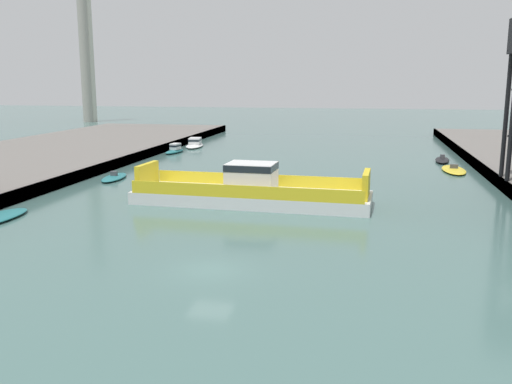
# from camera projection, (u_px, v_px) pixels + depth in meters

# --- Properties ---
(ground_plane) EXTENTS (400.00, 400.00, 0.00)m
(ground_plane) POSITION_uv_depth(u_px,v_px,m) (210.00, 270.00, 32.66)
(ground_plane) COLOR #476B66
(chain_ferry) EXTENTS (21.48, 7.07, 3.70)m
(chain_ferry) POSITION_uv_depth(u_px,v_px,m) (252.00, 191.00, 50.28)
(chain_ferry) COLOR silver
(chain_ferry) RESTS_ON ground
(moored_boat_mid_left) EXTENTS (3.57, 7.68, 1.51)m
(moored_boat_mid_left) POSITION_uv_depth(u_px,v_px,m) (195.00, 144.00, 93.55)
(moored_boat_mid_left) COLOR white
(moored_boat_mid_left) RESTS_ON ground
(moored_boat_mid_right) EXTENTS (2.72, 7.75, 0.88)m
(moored_boat_mid_right) POSITION_uv_depth(u_px,v_px,m) (454.00, 170.00, 68.39)
(moored_boat_mid_right) COLOR yellow
(moored_boat_mid_right) RESTS_ON ground
(moored_boat_far_left) EXTENTS (2.51, 6.49, 1.00)m
(moored_boat_far_left) POSITION_uv_depth(u_px,v_px,m) (442.00, 160.00, 76.47)
(moored_boat_far_left) COLOR black
(moored_boat_far_left) RESTS_ON ground
(moored_boat_far_right) EXTENTS (2.19, 5.40, 1.46)m
(moored_boat_far_right) POSITION_uv_depth(u_px,v_px,m) (175.00, 149.00, 85.70)
(moored_boat_far_right) COLOR #237075
(moored_boat_far_right) RESTS_ON ground
(moored_boat_upstream_a) EXTENTS (2.73, 6.19, 0.92)m
(moored_boat_upstream_a) POSITION_uv_depth(u_px,v_px,m) (114.00, 177.00, 62.86)
(moored_boat_upstream_a) COLOR #237075
(moored_boat_upstream_a) RESTS_ON ground
(smokestack_distant_a) EXTENTS (2.76, 2.76, 39.76)m
(smokestack_distant_a) POSITION_uv_depth(u_px,v_px,m) (84.00, 42.00, 146.66)
(smokestack_distant_a) COLOR #9E998E
(smokestack_distant_a) RESTS_ON ground
(smokestack_distant_b) EXTENTS (2.91, 2.91, 39.95)m
(smokestack_distant_b) POSITION_uv_depth(u_px,v_px,m) (88.00, 42.00, 148.05)
(smokestack_distant_b) COLOR beige
(smokestack_distant_b) RESTS_ON ground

